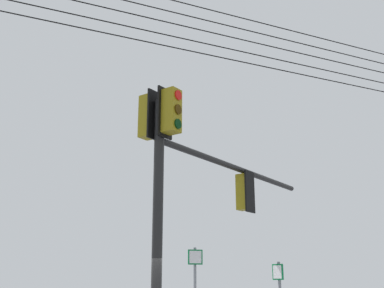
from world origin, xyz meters
TOP-DOWN VIEW (x-y plane):
  - signal_mast_assembly at (-0.44, -0.90)m, footprint 1.05×6.56m
  - overhead_wire_span at (-0.01, 1.34)m, footprint 11.28×24.49m

SIDE VIEW (x-z plane):
  - signal_mast_assembly at x=-0.44m, z-range 1.27..7.13m
  - overhead_wire_span at x=-0.01m, z-range 6.72..8.16m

